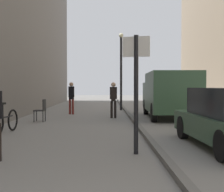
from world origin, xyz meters
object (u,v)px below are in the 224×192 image
at_px(delivery_van, 169,93).
at_px(bicycle_leaning, 6,121).
at_px(pedestrian_main_foreground, 113,97).
at_px(pedestrian_mid_block, 71,96).
at_px(cafe_chair_near_window, 42,109).
at_px(lamp_post, 121,66).
at_px(street_sign_post, 136,84).

height_order(delivery_van, bicycle_leaning, delivery_van).
distance_m(pedestrian_main_foreground, pedestrian_mid_block, 3.00).
relative_size(bicycle_leaning, cafe_chair_near_window, 1.87).
distance_m(lamp_post, bicycle_leaning, 10.77).
relative_size(pedestrian_main_foreground, pedestrian_mid_block, 0.99).
relative_size(pedestrian_main_foreground, delivery_van, 0.31).
distance_m(pedestrian_mid_block, lamp_post, 4.37).
bearing_deg(pedestrian_main_foreground, pedestrian_mid_block, 138.59).
xyz_separation_m(pedestrian_main_foreground, cafe_chair_near_window, (-3.04, -1.46, -0.42)).
bearing_deg(lamp_post, cafe_chair_near_window, -119.44).
distance_m(pedestrian_main_foreground, street_sign_post, 7.95).
distance_m(pedestrian_main_foreground, lamp_post, 5.30).
relative_size(pedestrian_mid_block, bicycle_leaning, 0.96).
xyz_separation_m(pedestrian_main_foreground, bicycle_leaning, (-3.53, -4.71, -0.58)).
bearing_deg(delivery_van, bicycle_leaning, -140.18).
height_order(pedestrian_main_foreground, delivery_van, delivery_van).
height_order(pedestrian_mid_block, street_sign_post, street_sign_post).
distance_m(pedestrian_mid_block, delivery_van, 5.20).
xyz_separation_m(pedestrian_main_foreground, lamp_post, (0.59, 4.97, 1.76)).
xyz_separation_m(pedestrian_mid_block, cafe_chair_near_window, (-0.86, -3.52, -0.43)).
bearing_deg(street_sign_post, cafe_chair_near_window, -46.71).
relative_size(delivery_van, cafe_chair_near_window, 5.65).
relative_size(delivery_van, lamp_post, 1.12).
bearing_deg(delivery_van, pedestrian_mid_block, 159.56).
height_order(pedestrian_main_foreground, street_sign_post, street_sign_post).
height_order(pedestrian_mid_block, cafe_chair_near_window, pedestrian_mid_block).
bearing_deg(bicycle_leaning, street_sign_post, -31.99).
bearing_deg(delivery_van, lamp_post, 114.64).
bearing_deg(pedestrian_mid_block, cafe_chair_near_window, -83.96).
bearing_deg(cafe_chair_near_window, pedestrian_mid_block, -10.04).
xyz_separation_m(pedestrian_main_foreground, delivery_van, (2.63, 0.09, 0.19)).
xyz_separation_m(lamp_post, bicycle_leaning, (-4.11, -9.67, -2.34)).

